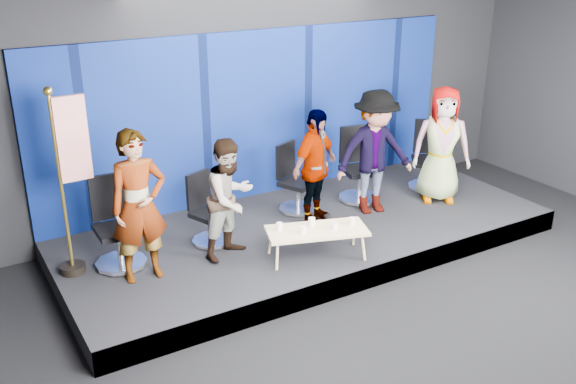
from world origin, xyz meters
name	(u,v)px	position (x,y,z in m)	size (l,w,h in m)	color
ground	(423,327)	(0.00, 0.00, 0.00)	(10.00, 10.00, 0.00)	black
room_walls	(441,123)	(0.00, 0.00, 2.43)	(10.02, 8.02, 3.51)	black
riser	(307,234)	(0.00, 2.50, 0.15)	(7.00, 3.00, 0.30)	black
backdrop	(258,115)	(0.00, 3.95, 1.60)	(7.00, 0.08, 2.60)	navy
chair_a	(117,237)	(-2.68, 2.72, 0.68)	(0.66, 0.66, 1.15)	silver
panelist_a	(139,206)	(-2.51, 2.25, 1.23)	(0.68, 0.45, 1.87)	black
chair_b	(208,220)	(-1.44, 2.73, 0.62)	(0.71, 0.71, 0.98)	silver
panelist_b	(230,198)	(-1.33, 2.24, 1.09)	(0.77, 0.60, 1.58)	black
chair_c	(295,189)	(0.14, 3.06, 0.64)	(0.77, 0.77, 1.04)	silver
panelist_c	(315,167)	(0.16, 2.56, 1.14)	(0.99, 0.41, 1.68)	black
chair_d	(358,176)	(1.22, 2.94, 0.68)	(0.76, 0.76, 1.15)	silver
panelist_d	(375,152)	(1.12, 2.44, 1.23)	(1.20, 0.69, 1.86)	black
chair_e	(428,166)	(2.50, 2.75, 0.67)	(0.87, 0.87, 1.11)	silver
panelist_e	(442,145)	(2.30, 2.29, 1.20)	(0.88, 0.57, 1.81)	black
coffee_table	(317,232)	(-0.42, 1.60, 0.66)	(1.39, 0.92, 0.40)	tan
mug_a	(280,226)	(-0.84, 1.83, 0.74)	(0.08, 0.08, 0.10)	silver
mug_b	(303,230)	(-0.64, 1.60, 0.74)	(0.08, 0.08, 0.09)	silver
mug_c	(312,222)	(-0.41, 1.74, 0.75)	(0.09, 0.09, 0.10)	silver
mug_d	(335,226)	(-0.22, 1.49, 0.74)	(0.08, 0.08, 0.09)	silver
mug_e	(352,221)	(0.05, 1.49, 0.74)	(0.08, 0.08, 0.09)	silver
flag_stand	(71,177)	(-3.13, 2.80, 1.54)	(0.54, 0.31, 2.34)	black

